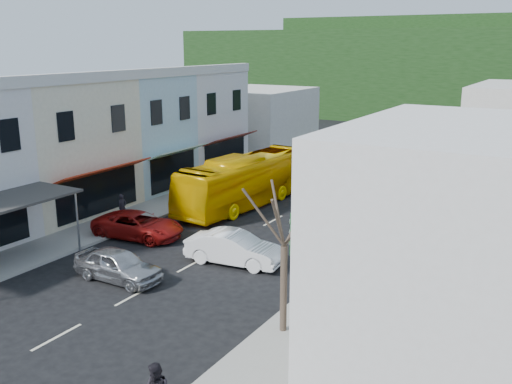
% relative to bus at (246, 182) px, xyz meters
% --- Properties ---
extents(ground, '(120.00, 120.00, 0.00)m').
position_rel_bus_xyz_m(ground, '(3.13, -10.09, -1.55)').
color(ground, black).
rests_on(ground, ground).
extents(sidewalk_left, '(3.00, 52.00, 0.15)m').
position_rel_bus_xyz_m(sidewalk_left, '(-4.37, -0.09, -1.48)').
color(sidewalk_left, gray).
rests_on(sidewalk_left, ground).
extents(sidewalk_right, '(3.00, 52.00, 0.15)m').
position_rel_bus_xyz_m(sidewalk_right, '(10.63, -0.09, -1.48)').
color(sidewalk_right, gray).
rests_on(sidewalk_right, ground).
extents(shopfront_row, '(8.25, 30.00, 8.00)m').
position_rel_bus_xyz_m(shopfront_row, '(-9.37, -5.09, 2.45)').
color(shopfront_row, beige).
rests_on(shopfront_row, ground).
extents(right_building, '(8.00, 9.00, 8.00)m').
position_rel_bus_xyz_m(right_building, '(16.63, -14.09, 2.45)').
color(right_building, beige).
rests_on(right_building, ground).
extents(distant_block_left, '(8.00, 10.00, 6.00)m').
position_rel_bus_xyz_m(distant_block_left, '(-8.87, 16.91, 1.45)').
color(distant_block_left, '#B7B2A8').
rests_on(distant_block_left, ground).
extents(hillside, '(80.00, 26.00, 14.00)m').
position_rel_bus_xyz_m(hillside, '(1.67, 55.00, 5.18)').
color(hillside, black).
rests_on(hillside, ground).
extents(bus, '(3.35, 11.75, 3.10)m').
position_rel_bus_xyz_m(bus, '(0.00, 0.00, 0.00)').
color(bus, '#EAAF00').
rests_on(bus, ground).
extents(car_silver, '(4.41, 1.83, 1.40)m').
position_rel_bus_xyz_m(car_silver, '(1.45, -13.20, -0.85)').
color(car_silver, '#A5A5A9').
rests_on(car_silver, ground).
extents(car_white, '(4.58, 2.31, 1.40)m').
position_rel_bus_xyz_m(car_white, '(4.80, -8.96, -0.85)').
color(car_white, silver).
rests_on(car_white, ground).
extents(car_red, '(4.79, 2.44, 1.40)m').
position_rel_bus_xyz_m(car_red, '(-1.68, -8.40, -0.85)').
color(car_red, maroon).
rests_on(car_red, ground).
extents(car_black_near, '(4.70, 2.42, 1.40)m').
position_rel_bus_xyz_m(car_black_near, '(5.80, 4.42, -0.85)').
color(car_black_near, black).
rests_on(car_black_near, ground).
extents(car_navy_mid, '(4.51, 2.10, 1.40)m').
position_rel_bus_xyz_m(car_navy_mid, '(5.29, 9.17, -0.85)').
color(car_navy_mid, black).
rests_on(car_navy_mid, ground).
extents(pedestrian_left, '(0.50, 0.66, 1.70)m').
position_rel_bus_xyz_m(pedestrian_left, '(-4.27, -6.82, -0.55)').
color(pedestrian_left, black).
rests_on(pedestrian_left, sidewalk_left).
extents(direction_sign, '(1.54, 2.15, 4.45)m').
position_rel_bus_xyz_m(direction_sign, '(9.53, -12.21, 0.67)').
color(direction_sign, '#0B5B1C').
rests_on(direction_sign, ground).
extents(street_tree, '(3.55, 3.55, 6.68)m').
position_rel_bus_xyz_m(street_tree, '(9.95, -13.77, 1.79)').
color(street_tree, '#33271E').
rests_on(street_tree, ground).
extents(traffic_signal, '(0.91, 1.20, 4.95)m').
position_rel_bus_xyz_m(traffic_signal, '(9.17, 21.59, 0.92)').
color(traffic_signal, black).
rests_on(traffic_signal, ground).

